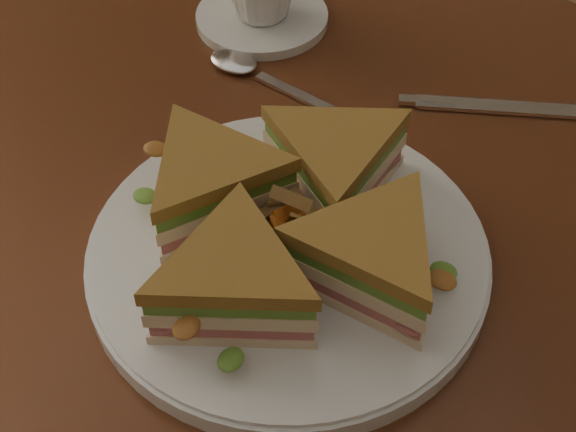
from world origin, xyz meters
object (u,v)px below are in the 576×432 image
at_px(table, 289,279).
at_px(sandwich_wedges, 288,221).
at_px(plate, 288,255).
at_px(spoon, 253,72).
at_px(knife, 513,109).
at_px(saucer, 262,18).

relative_size(table, sandwich_wedges, 4.55).
distance_m(plate, spoon, 0.23).
relative_size(knife, saucer, 1.48).
xyz_separation_m(plate, spoon, (-0.15, 0.16, -0.00)).
height_order(table, sandwich_wedges, sandwich_wedges).
distance_m(table, spoon, 0.19).
distance_m(table, knife, 0.25).
xyz_separation_m(table, saucer, (-0.16, 0.19, 0.10)).
bearing_deg(plate, spoon, 132.97).
bearing_deg(table, spoon, 136.35).
height_order(plate, sandwich_wedges, sandwich_wedges).
bearing_deg(table, saucer, 130.83).
bearing_deg(plate, table, 123.85).
xyz_separation_m(knife, saucer, (-0.26, -0.01, 0.00)).
bearing_deg(sandwich_wedges, plate, -90.00).
relative_size(plate, spoon, 1.58).
bearing_deg(spoon, plate, -44.08).
relative_size(sandwich_wedges, knife, 1.35).
bearing_deg(sandwich_wedges, table, 123.85).
bearing_deg(saucer, plate, -50.54).
bearing_deg(plate, saucer, 129.46).
bearing_deg(sandwich_wedges, saucer, 129.46).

